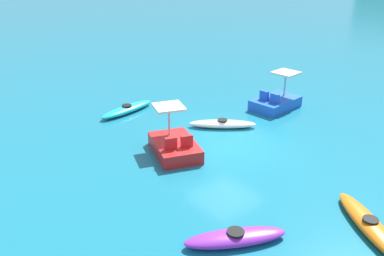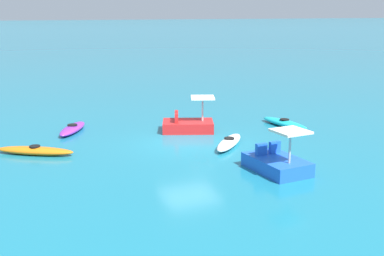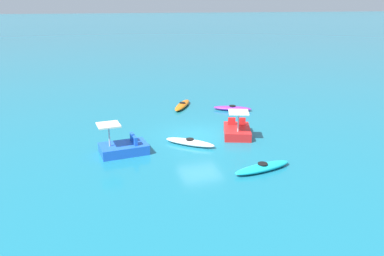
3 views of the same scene
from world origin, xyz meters
The scene contains 7 objects.
ground_plane centered at (0.00, 0.00, 0.00)m, with size 600.00×600.00×0.00m, color #19728C.
kayak_purple centered at (4.43, -3.99, 0.16)m, with size 1.97×2.79×0.37m.
kayak_white centered at (-1.39, 1.08, 0.16)m, with size 2.44×2.62×0.37m.
kayak_cyan centered at (-5.60, -1.16, 0.16)m, with size 1.26×3.14×0.37m.
kayak_orange centered at (6.42, -0.75, 0.16)m, with size 3.13×2.27×0.37m.
pedal_boat_red centered at (-0.76, -2.03, 0.34)m, with size 2.78×2.25×1.68m.
pedal_boat_blue centered at (-1.49, 4.73, 0.34)m, with size 1.70×2.55×1.68m.
Camera 2 is at (7.62, 18.92, 5.64)m, focal length 45.18 mm.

